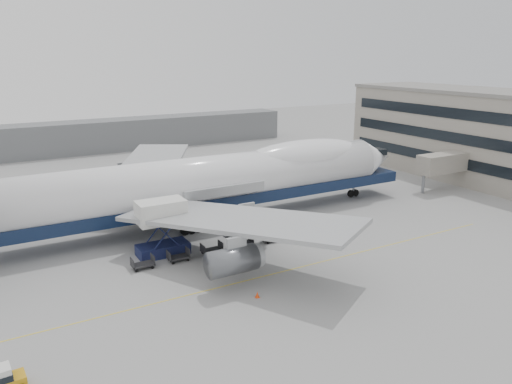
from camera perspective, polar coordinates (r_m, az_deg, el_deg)
ground at (r=56.43m, az=-0.53°, el=-6.95°), size 260.00×260.00×0.00m
apron_line at (r=51.72m, az=2.77°, el=-9.14°), size 60.00×0.15×0.01m
hangar at (r=117.91m, az=-22.04°, el=5.59°), size 110.00×8.00×7.00m
airliner at (r=65.13m, az=-5.23°, el=1.29°), size 67.00×55.30×19.98m
catering_truck at (r=55.75m, az=-10.73°, el=-3.71°), size 5.65×3.97×6.24m
baggage_tug at (r=38.76m, az=-26.97°, el=-18.73°), size 2.64×1.53×1.87m
traffic_cone at (r=46.64m, az=0.15°, el=-11.65°), size 0.40×0.40×0.59m
dolly_0 at (r=53.58m, az=-12.82°, el=-8.01°), size 2.30×1.35×1.30m
dolly_1 at (r=54.72m, az=-8.85°, el=-7.29°), size 2.30×1.35×1.30m
dolly_2 at (r=56.10m, az=-5.08°, el=-6.56°), size 2.30×1.35×1.30m
dolly_3 at (r=57.72m, az=-1.52°, el=-5.85°), size 2.30×1.35×1.30m
dolly_4 at (r=59.56m, az=1.83°, el=-5.17°), size 2.30×1.35×1.30m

